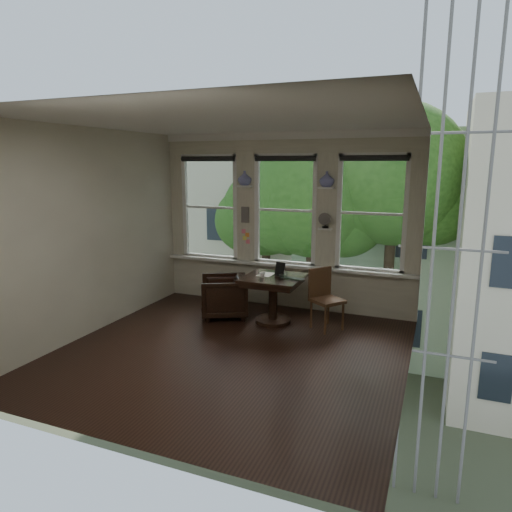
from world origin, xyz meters
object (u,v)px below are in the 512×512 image
at_px(laptop, 294,279).
at_px(mug, 262,275).
at_px(table, 273,300).
at_px(side_chair_right, 327,300).
at_px(armchair_left, 224,296).

bearing_deg(laptop, mug, -165.52).
distance_m(table, side_chair_right, 0.87).
bearing_deg(table, side_chair_right, 1.90).
height_order(table, laptop, laptop).
height_order(table, armchair_left, table).
xyz_separation_m(table, armchair_left, (-0.85, -0.02, -0.03)).
bearing_deg(armchair_left, side_chair_right, 64.59).
height_order(armchair_left, side_chair_right, side_chair_right).
distance_m(armchair_left, side_chair_right, 1.72).
relative_size(table, armchair_left, 1.20).
height_order(armchair_left, mug, mug).
bearing_deg(armchair_left, laptop, 59.46).
bearing_deg(side_chair_right, mug, 134.95).
xyz_separation_m(table, laptop, (0.37, -0.10, 0.39)).
xyz_separation_m(table, mug, (-0.14, -0.11, 0.42)).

